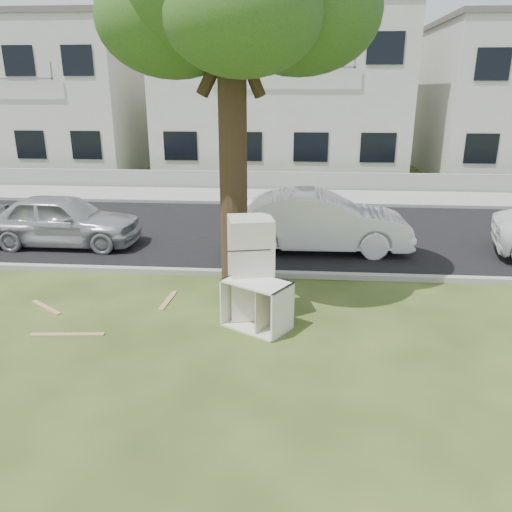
# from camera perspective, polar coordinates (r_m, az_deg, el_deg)

# --- Properties ---
(ground) EXTENTS (120.00, 120.00, 0.00)m
(ground) POSITION_cam_1_polar(r_m,az_deg,el_deg) (8.68, -1.23, -8.07)
(ground) COLOR #293F16
(road) EXTENTS (120.00, 7.00, 0.01)m
(road) POSITION_cam_1_polar(r_m,az_deg,el_deg) (14.28, 1.21, 2.76)
(road) COLOR black
(road) RESTS_ON ground
(kerb_near) EXTENTS (120.00, 0.18, 0.12)m
(kerb_near) POSITION_cam_1_polar(r_m,az_deg,el_deg) (10.91, 0.07, -2.32)
(kerb_near) COLOR gray
(kerb_near) RESTS_ON ground
(kerb_far) EXTENTS (120.00, 0.18, 0.12)m
(kerb_far) POSITION_cam_1_polar(r_m,az_deg,el_deg) (17.72, 1.92, 5.85)
(kerb_far) COLOR gray
(kerb_far) RESTS_ON ground
(sidewalk) EXTENTS (120.00, 2.80, 0.01)m
(sidewalk) POSITION_cam_1_polar(r_m,az_deg,el_deg) (19.13, 2.13, 6.82)
(sidewalk) COLOR gray
(sidewalk) RESTS_ON ground
(low_wall) EXTENTS (120.00, 0.15, 0.70)m
(low_wall) POSITION_cam_1_polar(r_m,az_deg,el_deg) (20.64, 2.35, 8.65)
(low_wall) COLOR gray
(low_wall) RESTS_ON ground
(townhouse_left) EXTENTS (10.20, 8.16, 7.04)m
(townhouse_left) POSITION_cam_1_polar(r_m,az_deg,el_deg) (28.29, -23.28, 16.38)
(townhouse_left) COLOR beige
(townhouse_left) RESTS_ON ground
(townhouse_center) EXTENTS (11.22, 8.16, 7.44)m
(townhouse_center) POSITION_cam_1_polar(r_m,az_deg,el_deg) (25.23, 2.95, 18.14)
(townhouse_center) COLOR #B3B0A4
(townhouse_center) RESTS_ON ground
(fridge) EXTENTS (0.88, 0.84, 1.81)m
(fridge) POSITION_cam_1_polar(r_m,az_deg,el_deg) (8.75, -0.61, -1.37)
(fridge) COLOR beige
(fridge) RESTS_ON ground
(cabinet) EXTENTS (1.27, 1.13, 0.84)m
(cabinet) POSITION_cam_1_polar(r_m,az_deg,el_deg) (8.49, 0.11, -5.54)
(cabinet) COLOR white
(cabinet) RESTS_ON ground
(plank_a) EXTENTS (1.22, 0.21, 0.02)m
(plank_a) POSITION_cam_1_polar(r_m,az_deg,el_deg) (8.96, -20.76, -8.39)
(plank_a) COLOR tan
(plank_a) RESTS_ON ground
(plank_b) EXTENTS (0.81, 0.62, 0.02)m
(plank_b) POSITION_cam_1_polar(r_m,az_deg,el_deg) (10.17, -22.87, -5.41)
(plank_b) COLOR tan
(plank_b) RESTS_ON ground
(plank_c) EXTENTS (0.16, 0.90, 0.02)m
(plank_c) POSITION_cam_1_polar(r_m,az_deg,el_deg) (9.82, -10.01, -5.00)
(plank_c) COLOR tan
(plank_c) RESTS_ON ground
(car_center) EXTENTS (4.56, 1.70, 1.49)m
(car_center) POSITION_cam_1_polar(r_m,az_deg,el_deg) (12.59, 7.16, 3.94)
(car_center) COLOR white
(car_center) RESTS_ON ground
(car_left) EXTENTS (3.97, 1.61, 1.35)m
(car_left) POSITION_cam_1_polar(r_m,az_deg,el_deg) (13.85, -21.22, 3.86)
(car_left) COLOR #9FA2A6
(car_left) RESTS_ON ground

